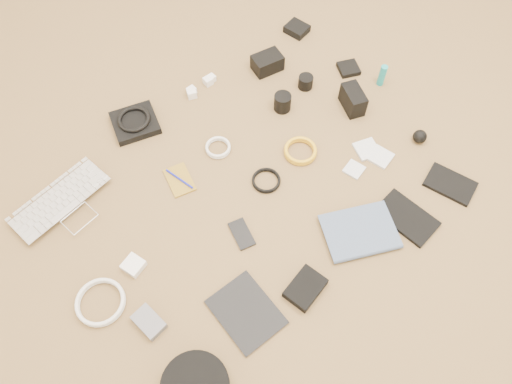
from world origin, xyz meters
TOP-DOWN VIEW (x-y plane):
  - laptop at (-0.54, 0.32)m, footprint 0.37×0.29m
  - headphone_pouch at (-0.18, 0.49)m, footprint 0.20×0.19m
  - headphones at (-0.18, 0.49)m, footprint 0.14×0.14m
  - charger_a at (0.07, 0.47)m, footprint 0.04×0.04m
  - charger_b at (0.08, 0.49)m, footprint 0.03×0.03m
  - charger_c at (0.17, 0.49)m, footprint 0.03×0.03m
  - charger_d at (0.16, 0.48)m, footprint 0.03×0.03m
  - dslr_camera at (0.39, 0.40)m, footprint 0.13×0.10m
  - lens_pouch at (0.62, 0.49)m, footprint 0.09×0.10m
  - notebook_olive at (-0.19, 0.18)m, footprint 0.11×0.14m
  - pen_blue at (-0.19, 0.18)m, footprint 0.04×0.12m
  - cable_white_a at (-0.00, 0.21)m, footprint 0.10×0.10m
  - lens_a at (0.30, 0.21)m, footprint 0.07×0.07m
  - lens_b at (0.44, 0.23)m, footprint 0.06×0.06m
  - card_reader at (0.63, 0.19)m, footprint 0.10×0.10m
  - power_brick at (-0.48, 0.01)m, footprint 0.08×0.08m
  - cable_white_b at (-0.62, -0.03)m, footprint 0.16×0.16m
  - cable_black at (0.04, -0.01)m, footprint 0.12×0.12m
  - cable_yellow at (0.22, 0.01)m, footprint 0.13×0.13m
  - flash at (0.51, 0.05)m, footprint 0.10×0.13m
  - lens_cleaner at (0.68, 0.06)m, footprint 0.03×0.03m
  - battery_charger at (-0.54, -0.17)m, footprint 0.07×0.10m
  - tablet at (-0.30, -0.33)m, footprint 0.17×0.21m
  - phone at (-0.15, -0.12)m, footprint 0.08×0.12m
  - filter_case_left at (0.31, -0.17)m, footprint 0.08×0.08m
  - filter_case_mid at (0.41, -0.13)m, footprint 0.10×0.10m
  - filter_case_right at (0.43, -0.19)m, footprint 0.09×0.09m
  - air_blower at (0.59, -0.22)m, footprint 0.05×0.05m
  - drive_case at (-0.11, -0.39)m, footprint 0.14×0.11m
  - paperback at (0.12, -0.43)m, footprint 0.28×0.26m
  - notebook_black_a at (0.31, -0.41)m, footprint 0.14×0.21m
  - notebook_black_b at (0.53, -0.42)m, footprint 0.15×0.19m

SIDE VIEW (x-z plane):
  - notebook_olive at x=-0.19m, z-range 0.00..0.01m
  - phone at x=-0.15m, z-range 0.00..0.01m
  - filter_case_left at x=0.31m, z-range 0.00..0.01m
  - cable_black at x=0.04m, z-range 0.00..0.01m
  - tablet at x=-0.30m, z-range 0.00..0.01m
  - filter_case_right at x=0.43m, z-range 0.00..0.01m
  - cable_white_a at x=0.00m, z-range 0.00..0.01m
  - filter_case_mid at x=0.41m, z-range 0.00..0.01m
  - cable_white_b at x=-0.62m, z-range 0.00..0.01m
  - cable_yellow at x=0.22m, z-range 0.00..0.01m
  - notebook_black_b at x=0.53m, z-range 0.00..0.01m
  - notebook_black_a at x=0.31m, z-range 0.00..0.01m
  - card_reader at x=0.63m, z-range 0.00..0.02m
  - pen_blue at x=-0.19m, z-range 0.01..0.01m
  - paperback at x=0.12m, z-range 0.00..0.02m
  - power_brick at x=-0.48m, z-range 0.00..0.03m
  - charger_c at x=0.17m, z-range 0.00..0.03m
  - laptop at x=-0.54m, z-range 0.00..0.03m
  - battery_charger at x=-0.54m, z-range 0.00..0.03m
  - charger_b at x=0.08m, z-range 0.00..0.03m
  - headphone_pouch at x=-0.18m, z-range 0.00..0.03m
  - charger_d at x=0.16m, z-range 0.00..0.03m
  - drive_case at x=-0.11m, z-range 0.00..0.03m
  - lens_pouch at x=0.62m, z-range 0.00..0.03m
  - charger_a at x=0.07m, z-range 0.00..0.03m
  - air_blower at x=0.59m, z-range 0.00..0.05m
  - lens_b at x=0.44m, z-range 0.00..0.05m
  - dslr_camera at x=0.39m, z-range 0.00..0.07m
  - lens_a at x=0.30m, z-range 0.00..0.07m
  - headphones at x=-0.18m, z-range 0.03..0.04m
  - flash at x=0.51m, z-range 0.00..0.09m
  - lens_cleaner at x=0.68m, z-range 0.00..0.09m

